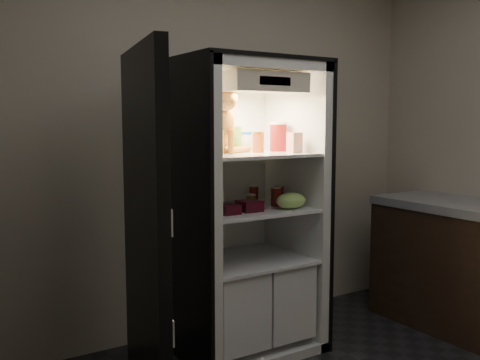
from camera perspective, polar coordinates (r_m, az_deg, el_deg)
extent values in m
plane|color=beige|center=(3.78, -3.22, 4.17)|extent=(3.60, 0.00, 3.60)
cube|color=white|center=(3.71, -2.21, -2.46)|extent=(0.85, 0.06, 1.85)
cube|color=white|center=(3.25, -5.41, -3.74)|extent=(0.06, 0.70, 1.85)
cube|color=white|center=(3.67, 5.67, -2.59)|extent=(0.06, 0.70, 1.85)
cube|color=white|center=(3.41, 0.48, 11.85)|extent=(0.85, 0.70, 0.06)
cube|color=white|center=(3.70, 0.46, -16.96)|extent=(0.85, 0.70, 0.06)
cube|color=black|center=(3.23, -6.08, -3.81)|extent=(0.02, 0.72, 1.87)
cube|color=black|center=(3.69, 6.19, -2.53)|extent=(0.02, 0.72, 1.87)
cube|color=black|center=(3.42, 0.48, 12.55)|extent=(0.90, 0.72, 0.02)
cube|color=white|center=(3.38, 0.75, 2.73)|extent=(0.73, 0.62, 0.02)
cube|color=white|center=(3.42, 0.74, -3.13)|extent=(0.73, 0.62, 0.02)
cube|color=white|center=(3.47, -1.76, -12.88)|extent=(0.34, 0.58, 0.48)
cube|color=white|center=(3.65, 3.08, -11.90)|extent=(0.34, 0.58, 0.48)
cube|color=white|center=(3.49, 0.73, -8.49)|extent=(0.73, 0.62, 0.02)
cube|color=#F4E3C8|center=(3.20, 2.84, 10.41)|extent=(0.52, 0.18, 0.12)
cube|color=black|center=(3.14, 3.75, 10.49)|extent=(0.22, 0.01, 0.05)
cube|color=black|center=(2.71, -10.14, -5.86)|extent=(0.23, 0.87, 1.85)
cube|color=white|center=(2.76, -9.28, -13.69)|extent=(0.18, 0.64, 0.12)
cube|color=white|center=(2.63, -9.48, -3.41)|extent=(0.18, 0.64, 0.12)
ellipsoid|color=#C36719|center=(3.39, -3.00, 4.79)|extent=(0.24, 0.29, 0.23)
ellipsoid|color=#C36719|center=(3.29, -2.14, 6.30)|extent=(0.19, 0.17, 0.20)
sphere|color=#BD6024|center=(3.23, -1.56, 8.67)|extent=(0.15, 0.15, 0.15)
sphere|color=#BD6024|center=(3.17, -1.03, 8.41)|extent=(0.07, 0.07, 0.06)
cone|color=#BD6024|center=(3.22, -2.36, 9.96)|extent=(0.06, 0.06, 0.07)
cone|color=#BD6024|center=(3.26, -0.95, 9.92)|extent=(0.06, 0.06, 0.07)
cylinder|color=#C36719|center=(3.21, -2.10, 4.02)|extent=(0.04, 0.04, 0.14)
cylinder|color=#C36719|center=(3.24, -0.98, 4.04)|extent=(0.04, 0.04, 0.14)
cylinder|color=#C36719|center=(3.36, -0.36, 3.23)|extent=(0.26, 0.14, 0.04)
cylinder|color=#278F3C|center=(3.42, -0.38, 4.23)|extent=(0.06, 0.06, 0.15)
cylinder|color=#278F3C|center=(3.42, -0.38, 5.63)|extent=(0.06, 0.06, 0.01)
cylinder|color=white|center=(3.53, 0.49, 3.96)|extent=(0.09, 0.09, 0.11)
cylinder|color=blue|center=(3.53, 0.49, 5.02)|extent=(0.09, 0.09, 0.02)
cylinder|color=#9C0E13|center=(3.43, 1.95, 3.95)|extent=(0.07, 0.07, 0.12)
cylinder|color=gold|center=(3.42, 1.95, 5.05)|extent=(0.07, 0.07, 0.01)
cylinder|color=#A21615|center=(3.57, 4.10, 4.51)|extent=(0.11, 0.11, 0.18)
cylinder|color=white|center=(3.57, 4.12, 6.06)|extent=(0.11, 0.11, 0.02)
cube|color=silver|center=(3.42, 5.83, 3.99)|extent=(0.07, 0.07, 0.13)
cylinder|color=black|center=(3.60, 1.48, -1.58)|extent=(0.06, 0.06, 0.11)
cylinder|color=#B2B2B2|center=(3.60, 1.49, -0.67)|extent=(0.06, 0.06, 0.00)
cylinder|color=black|center=(3.59, 4.22, -1.59)|extent=(0.06, 0.06, 0.12)
cylinder|color=#B2B2B2|center=(3.58, 4.22, -0.63)|extent=(0.07, 0.07, 0.00)
cylinder|color=black|center=(3.48, 3.85, -1.82)|extent=(0.06, 0.06, 0.12)
cylinder|color=#B2B2B2|center=(3.48, 3.86, -0.83)|extent=(0.07, 0.07, 0.00)
cylinder|color=brown|center=(3.44, 1.17, -2.27)|extent=(0.06, 0.06, 0.07)
cylinder|color=#B2B2B2|center=(3.44, 1.18, -1.59)|extent=(0.06, 0.06, 0.01)
ellipsoid|color=#8FCB5E|center=(3.38, 5.47, -2.21)|extent=(0.20, 0.15, 0.10)
cube|color=#450B1C|center=(3.18, -1.19, -3.15)|extent=(0.11, 0.11, 0.06)
cube|color=#450B1C|center=(3.28, 1.01, -2.78)|extent=(0.13, 0.13, 0.07)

